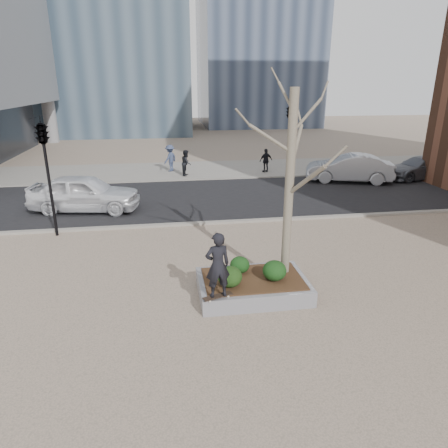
{
  "coord_description": "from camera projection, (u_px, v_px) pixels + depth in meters",
  "views": [
    {
      "loc": [
        -1.29,
        -9.65,
        5.58
      ],
      "look_at": [
        0.5,
        2.0,
        1.4
      ],
      "focal_mm": 32.0,
      "sensor_mm": 36.0,
      "label": 1
    }
  ],
  "objects": [
    {
      "name": "traffic_light_near",
      "position": [
        49.0,
        178.0,
        14.72
      ],
      "size": [
        0.6,
        2.48,
        4.5
      ],
      "primitive_type": null,
      "color": "black",
      "rests_on": "ground"
    },
    {
      "name": "car_silver",
      "position": [
        349.0,
        168.0,
        23.51
      ],
      "size": [
        5.23,
        3.16,
        1.63
      ],
      "primitive_type": "imported",
      "rotation": [
        0.0,
        0.0,
        4.4
      ],
      "color": "#A2A3AA",
      "rests_on": "street"
    },
    {
      "name": "planter",
      "position": [
        253.0,
        286.0,
        11.11
      ],
      "size": [
        3.0,
        2.0,
        0.45
      ],
      "primitive_type": "cube",
      "color": "gray",
      "rests_on": "ground"
    },
    {
      "name": "pedestrian_b",
      "position": [
        170.0,
        158.0,
        26.31
      ],
      "size": [
        1.19,
        1.28,
        1.74
      ],
      "primitive_type": "imported",
      "rotation": [
        0.0,
        0.0,
        4.06
      ],
      "color": "#394566",
      "rests_on": "far_sidewalk"
    },
    {
      "name": "pedestrian_a",
      "position": [
        186.0,
        163.0,
        25.1
      ],
      "size": [
        0.79,
        0.91,
        1.61
      ],
      "primitive_type": "imported",
      "rotation": [
        0.0,
        0.0,
        1.3
      ],
      "color": "black",
      "rests_on": "far_sidewalk"
    },
    {
      "name": "skateboard",
      "position": [
        218.0,
        297.0,
        10.04
      ],
      "size": [
        0.8,
        0.45,
        0.08
      ],
      "primitive_type": null,
      "rotation": [
        0.0,
        0.0,
        0.35
      ],
      "color": "black",
      "rests_on": "planter"
    },
    {
      "name": "shrub_middle",
      "position": [
        240.0,
        265.0,
        11.27
      ],
      "size": [
        0.55,
        0.55,
        0.47
      ],
      "primitive_type": "ellipsoid",
      "color": "black",
      "rests_on": "planter_mulch"
    },
    {
      "name": "skateboarder",
      "position": [
        218.0,
        265.0,
        9.75
      ],
      "size": [
        0.67,
        0.49,
        1.7
      ],
      "primitive_type": "imported",
      "rotation": [
        0.0,
        0.0,
        3.28
      ],
      "color": "black",
      "rests_on": "skateboard"
    },
    {
      "name": "shrub_left",
      "position": [
        230.0,
        277.0,
        10.49
      ],
      "size": [
        0.65,
        0.65,
        0.55
      ],
      "primitive_type": "ellipsoid",
      "color": "#193611",
      "rests_on": "planter_mulch"
    },
    {
      "name": "ground",
      "position": [
        217.0,
        296.0,
        11.04
      ],
      "size": [
        120.0,
        120.0,
        0.0
      ],
      "primitive_type": "plane",
      "color": "tan",
      "rests_on": "ground"
    },
    {
      "name": "street",
      "position": [
        191.0,
        198.0,
        20.35
      ],
      "size": [
        60.0,
        8.0,
        0.02
      ],
      "primitive_type": "cube",
      "color": "black",
      "rests_on": "ground"
    },
    {
      "name": "sycamore_tree",
      "position": [
        291.0,
        156.0,
        10.34
      ],
      "size": [
        2.8,
        2.8,
        6.6
      ],
      "primitive_type": null,
      "color": "gray",
      "rests_on": "planter_mulch"
    },
    {
      "name": "car_third",
      "position": [
        420.0,
        168.0,
        24.32
      ],
      "size": [
        4.81,
        2.46,
        1.34
      ],
      "primitive_type": "imported",
      "rotation": [
        0.0,
        0.0,
        4.84
      ],
      "color": "#50535C",
      "rests_on": "street"
    },
    {
      "name": "traffic_light_far",
      "position": [
        289.0,
        139.0,
        24.82
      ],
      "size": [
        0.6,
        2.48,
        4.5
      ],
      "primitive_type": null,
      "color": "black",
      "rests_on": "ground"
    },
    {
      "name": "police_car",
      "position": [
        85.0,
        193.0,
        18.13
      ],
      "size": [
        5.16,
        2.74,
        1.67
      ],
      "primitive_type": "imported",
      "rotation": [
        0.0,
        0.0,
        1.41
      ],
      "color": "white",
      "rests_on": "street"
    },
    {
      "name": "shrub_right",
      "position": [
        275.0,
        271.0,
        10.83
      ],
      "size": [
        0.65,
        0.65,
        0.55
      ],
      "primitive_type": "ellipsoid",
      "color": "#113612",
      "rests_on": "planter_mulch"
    },
    {
      "name": "planter_mulch",
      "position": [
        253.0,
        279.0,
        11.03
      ],
      "size": [
        2.7,
        1.7,
        0.04
      ],
      "primitive_type": "cube",
      "color": "#382314",
      "rests_on": "planter"
    },
    {
      "name": "pedestrian_c",
      "position": [
        266.0,
        160.0,
        26.07
      ],
      "size": [
        0.96,
        0.56,
        1.53
      ],
      "primitive_type": "imported",
      "rotation": [
        0.0,
        0.0,
        3.37
      ],
      "color": "black",
      "rests_on": "far_sidewalk"
    },
    {
      "name": "far_sidewalk",
      "position": [
        183.0,
        170.0,
        26.88
      ],
      "size": [
        60.0,
        6.0,
        0.02
      ],
      "primitive_type": "cube",
      "color": "gray",
      "rests_on": "ground"
    }
  ]
}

